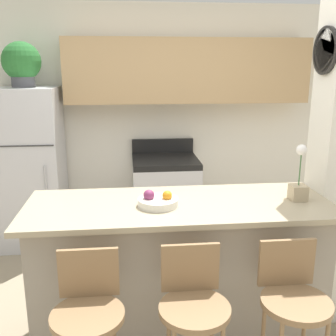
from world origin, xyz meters
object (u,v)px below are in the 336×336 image
refrigerator (31,168)px  bar_stool_right (293,301)px  bar_stool_left (88,314)px  potted_plant_on_fridge (22,63)px  orchid_vase (299,183)px  stove_range (165,198)px  fruit_bowl (158,201)px  bar_stool_mid (193,308)px

refrigerator → bar_stool_right: refrigerator is taller
bar_stool_left → bar_stool_right: bearing=0.0°
refrigerator → bar_stool_right: size_ratio=1.78×
refrigerator → potted_plant_on_fridge: bearing=117.4°
refrigerator → bar_stool_left: 2.45m
potted_plant_on_fridge → refrigerator: bearing=-62.6°
orchid_vase → stove_range: bearing=112.7°
stove_range → fruit_bowl: (-0.22, -1.75, 0.58)m
orchid_vase → fruit_bowl: 0.95m
potted_plant_on_fridge → orchid_vase: (2.15, -1.74, -0.78)m
bar_stool_right → potted_plant_on_fridge: (-1.91, 2.31, 1.28)m
potted_plant_on_fridge → bar_stool_left: bearing=-71.0°
refrigerator → bar_stool_mid: (1.35, -2.31, -0.21)m
potted_plant_on_fridge → fruit_bowl: potted_plant_on_fridge is taller
bar_stool_mid → bar_stool_left: bearing=180.0°
refrigerator → bar_stool_left: bearing=-71.0°
bar_stool_mid → orchid_vase: (0.80, 0.57, 0.50)m
stove_range → orchid_vase: size_ratio=2.82×
bar_stool_left → fruit_bowl: size_ratio=3.62×
stove_range → fruit_bowl: bearing=-97.1°
bar_stool_mid → bar_stool_right: bearing=0.0°
bar_stool_left → bar_stool_right: size_ratio=1.00×
stove_range → orchid_vase: orchid_vase is taller
orchid_vase → fruit_bowl: bearing=-178.9°
bar_stool_mid → orchid_vase: bearing=35.7°
fruit_bowl → potted_plant_on_fridge: bearing=124.5°
bar_stool_right → potted_plant_on_fridge: 3.26m
refrigerator → fruit_bowl: size_ratio=6.43×
bar_stool_left → bar_stool_right: (1.11, 0.00, 0.00)m
refrigerator → orchid_vase: 2.78m
stove_range → bar_stool_left: (-0.63, -2.31, 0.17)m
bar_stool_mid → fruit_bowl: bearing=104.6°
potted_plant_on_fridge → orchid_vase: size_ratio=1.17×
stove_range → orchid_vase: (0.73, -1.73, 0.67)m
stove_range → potted_plant_on_fridge: bearing=179.9°
bar_stool_left → potted_plant_on_fridge: 2.76m
bar_stool_left → orchid_vase: size_ratio=2.48×
bar_stool_mid → orchid_vase: 1.10m
stove_range → fruit_bowl: size_ratio=4.10×
refrigerator → bar_stool_left: size_ratio=1.78×
bar_stool_mid → refrigerator: bearing=120.3°
potted_plant_on_fridge → orchid_vase: potted_plant_on_fridge is taller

